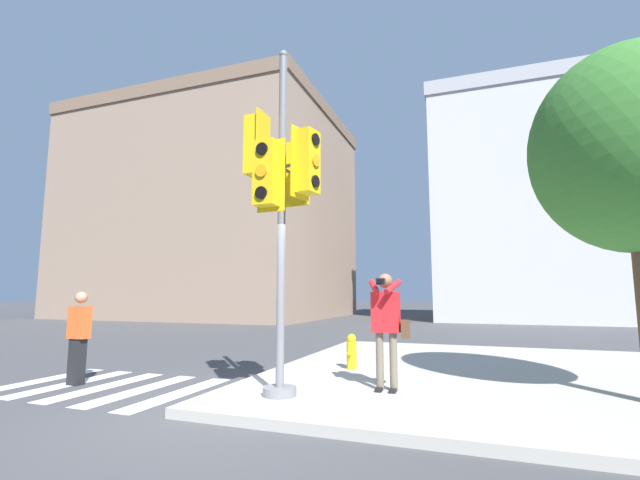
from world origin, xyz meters
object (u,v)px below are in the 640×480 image
object	(u,v)px
traffic_signal_pole	(282,185)
person_photographer	(387,320)
fire_hydrant	(352,352)
pedestrian_distant	(79,335)
street_tree	(633,150)

from	to	relation	value
traffic_signal_pole	person_photographer	distance (m)	2.49
traffic_signal_pole	fire_hydrant	bearing A→B (deg)	81.63
pedestrian_distant	street_tree	distance (m)	8.95
traffic_signal_pole	pedestrian_distant	xyz separation A→B (m)	(-3.79, 0.07, -2.25)
street_tree	fire_hydrant	bearing A→B (deg)	165.39
street_tree	traffic_signal_pole	bearing A→B (deg)	-164.85
person_photographer	fire_hydrant	distance (m)	1.97
person_photographer	fire_hydrant	bearing A→B (deg)	122.03
person_photographer	street_tree	world-z (taller)	street_tree
traffic_signal_pole	person_photographer	xyz separation A→B (m)	(1.33, 0.83, -1.94)
traffic_signal_pole	street_tree	xyz separation A→B (m)	(4.67, 1.27, 0.39)
traffic_signal_pole	street_tree	distance (m)	4.86
person_photographer	fire_hydrant	xyz separation A→B (m)	(-0.98, 1.57, -0.69)
fire_hydrant	person_photographer	bearing A→B (deg)	-57.97
street_tree	fire_hydrant	distance (m)	5.39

